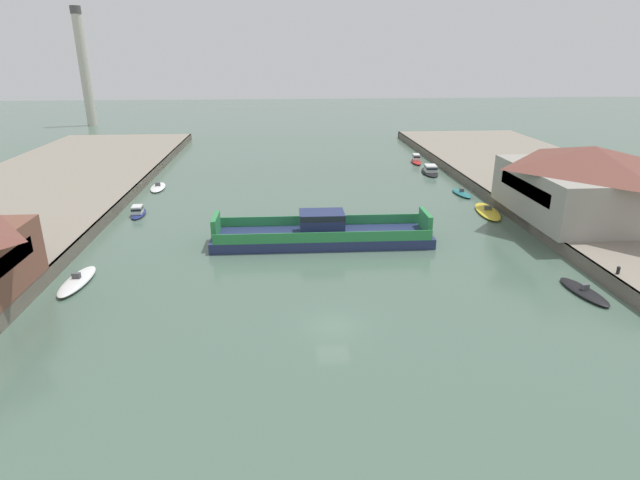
{
  "coord_description": "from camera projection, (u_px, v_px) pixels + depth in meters",
  "views": [
    {
      "loc": [
        -3.6,
        -34.37,
        19.74
      ],
      "look_at": [
        0.0,
        13.7,
        2.0
      ],
      "focal_mm": 28.83,
      "sensor_mm": 36.0,
      "label": 1
    }
  ],
  "objects": [
    {
      "name": "moored_boat_far_right",
      "position": [
        77.0,
        281.0,
        46.21
      ],
      "size": [
        2.39,
        6.88,
        1.1
      ],
      "color": "white",
      "rests_on": "ground"
    },
    {
      "name": "moored_boat_near_left",
      "position": [
        138.0,
        212.0,
        65.58
      ],
      "size": [
        2.02,
        5.0,
        1.33
      ],
      "color": "navy",
      "rests_on": "ground"
    },
    {
      "name": "moored_boat_upstream_a",
      "position": [
        584.0,
        291.0,
        44.4
      ],
      "size": [
        2.6,
        6.13,
        0.93
      ],
      "color": "black",
      "rests_on": "ground"
    },
    {
      "name": "warehouse_shed",
      "position": [
        589.0,
        181.0,
        59.55
      ],
      "size": [
        15.44,
        17.76,
        8.22
      ],
      "color": "gray",
      "rests_on": "quay_right"
    },
    {
      "name": "moored_boat_mid_right",
      "position": [
        158.0,
        187.0,
        78.45
      ],
      "size": [
        2.53,
        6.23,
        0.94
      ],
      "color": "white",
      "rests_on": "ground"
    },
    {
      "name": "bollard_right_mid",
      "position": [
        618.0,
        270.0,
        44.8
      ],
      "size": [
        0.32,
        0.32,
        0.71
      ],
      "color": "black",
      "rests_on": "quay_right"
    },
    {
      "name": "moored_boat_near_right",
      "position": [
        488.0,
        211.0,
        66.62
      ],
      "size": [
        3.61,
        8.4,
        0.94
      ],
      "color": "yellow",
      "rests_on": "ground"
    },
    {
      "name": "smokestack_distant_b",
      "position": [
        84.0,
        64.0,
        139.75
      ],
      "size": [
        2.78,
        2.78,
        31.06
      ],
      "color": "beige",
      "rests_on": "ground"
    },
    {
      "name": "moored_boat_mid_left",
      "position": [
        430.0,
        170.0,
        88.09
      ],
      "size": [
        3.25,
        7.62,
        1.53
      ],
      "color": "black",
      "rests_on": "ground"
    },
    {
      "name": "moored_boat_upstream_b",
      "position": [
        416.0,
        160.0,
        96.62
      ],
      "size": [
        2.28,
        5.75,
        1.59
      ],
      "color": "red",
      "rests_on": "ground"
    },
    {
      "name": "moored_boat_far_left",
      "position": [
        462.0,
        193.0,
        75.12
      ],
      "size": [
        2.17,
        5.46,
        0.95
      ],
      "color": "#237075",
      "rests_on": "ground"
    },
    {
      "name": "ground_plane",
      "position": [
        333.0,
        326.0,
        39.24
      ],
      "size": [
        400.0,
        400.0,
        0.0
      ],
      "primitive_type": "plane",
      "color": "#4C6656"
    },
    {
      "name": "chain_ferry",
      "position": [
        322.0,
        233.0,
        56.0
      ],
      "size": [
        23.85,
        6.15,
        3.53
      ],
      "color": "navy",
      "rests_on": "ground"
    },
    {
      "name": "bollard_left_mid",
      "position": [
        8.0,
        293.0,
        40.53
      ],
      "size": [
        0.32,
        0.32,
        0.71
      ],
      "color": "black",
      "rests_on": "quay_left"
    }
  ]
}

